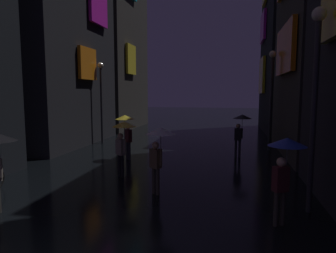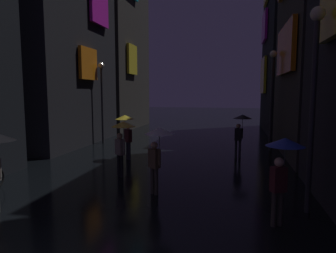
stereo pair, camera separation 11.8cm
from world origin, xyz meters
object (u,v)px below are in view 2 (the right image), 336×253
at_px(pedestrian_midstreet_centre_clear, 158,142).
at_px(streetlamp_right_far, 272,89).
at_px(streetlamp_left_far, 102,93).
at_px(pedestrian_far_right_blue, 283,157).
at_px(pedestrian_foreground_left_black, 241,124).
at_px(pedestrian_near_crossing_yellow, 122,133).
at_px(pedestrian_foreground_right_yellow, 126,125).
at_px(streetlamp_right_near, 314,86).

distance_m(pedestrian_midstreet_centre_clear, streetlamp_right_far, 9.48).
bearing_deg(streetlamp_left_far, pedestrian_far_right_blue, -47.46).
bearing_deg(pedestrian_midstreet_centre_clear, streetlamp_right_far, 63.00).
bearing_deg(streetlamp_right_far, pedestrian_midstreet_centre_clear, -117.00).
distance_m(streetlamp_right_far, streetlamp_left_far, 10.01).
height_order(pedestrian_foreground_left_black, pedestrian_midstreet_centre_clear, same).
distance_m(pedestrian_near_crossing_yellow, streetlamp_right_far, 9.14).
height_order(pedestrian_far_right_blue, pedestrian_foreground_left_black, same).
bearing_deg(pedestrian_midstreet_centre_clear, pedestrian_foreground_right_yellow, 120.89).
bearing_deg(pedestrian_far_right_blue, pedestrian_midstreet_centre_clear, 157.30).
distance_m(pedestrian_foreground_right_yellow, streetlamp_right_far, 8.09).
xyz_separation_m(pedestrian_near_crossing_yellow, streetlamp_left_far, (-4.00, 6.95, 1.51)).
bearing_deg(streetlamp_right_near, streetlamp_right_far, 90.00).
distance_m(pedestrian_far_right_blue, pedestrian_near_crossing_yellow, 6.01).
bearing_deg(streetlamp_right_near, pedestrian_foreground_right_yellow, 144.22).
height_order(streetlamp_right_near, streetlamp_right_far, streetlamp_right_far).
xyz_separation_m(pedestrian_foreground_left_black, streetlamp_right_near, (1.62, -6.55, 1.66)).
bearing_deg(pedestrian_near_crossing_yellow, pedestrian_far_right_blue, -30.49).
relative_size(pedestrian_foreground_left_black, streetlamp_left_far, 0.42).
height_order(pedestrian_far_right_blue, pedestrian_near_crossing_yellow, same).
bearing_deg(pedestrian_foreground_right_yellow, pedestrian_far_right_blue, -44.24).
height_order(pedestrian_foreground_right_yellow, streetlamp_right_far, streetlamp_right_far).
relative_size(pedestrian_near_crossing_yellow, streetlamp_right_far, 0.39).
height_order(pedestrian_foreground_right_yellow, pedestrian_near_crossing_yellow, same).
height_order(pedestrian_foreground_right_yellow, pedestrian_foreground_left_black, same).
xyz_separation_m(pedestrian_foreground_left_black, streetlamp_left_far, (-8.38, 2.49, 1.51)).
distance_m(streetlamp_right_near, streetlamp_right_far, 8.77).
height_order(pedestrian_far_right_blue, streetlamp_left_far, streetlamp_left_far).
relative_size(streetlamp_right_near, streetlamp_right_far, 0.98).
xyz_separation_m(pedestrian_foreground_right_yellow, pedestrian_midstreet_centre_clear, (2.72, -4.55, 0.00)).
relative_size(pedestrian_far_right_blue, streetlamp_right_far, 0.39).
bearing_deg(pedestrian_midstreet_centre_clear, pedestrian_near_crossing_yellow, 137.45).
xyz_separation_m(pedestrian_foreground_right_yellow, pedestrian_foreground_left_black, (5.33, 1.54, 0.00)).
bearing_deg(pedestrian_near_crossing_yellow, streetlamp_right_near, -19.18).
bearing_deg(pedestrian_foreground_right_yellow, pedestrian_foreground_left_black, 16.13).
distance_m(pedestrian_foreground_right_yellow, pedestrian_far_right_blue, 8.56).
height_order(pedestrian_foreground_right_yellow, pedestrian_midstreet_centre_clear, same).
relative_size(pedestrian_far_right_blue, streetlamp_right_near, 0.40).
xyz_separation_m(pedestrian_foreground_right_yellow, streetlamp_left_far, (-3.05, 4.03, 1.51)).
xyz_separation_m(pedestrian_foreground_right_yellow, pedestrian_far_right_blue, (6.13, -5.97, 0.00)).
height_order(pedestrian_foreground_left_black, streetlamp_right_far, streetlamp_right_far).
bearing_deg(pedestrian_near_crossing_yellow, streetlamp_left_far, 119.91).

